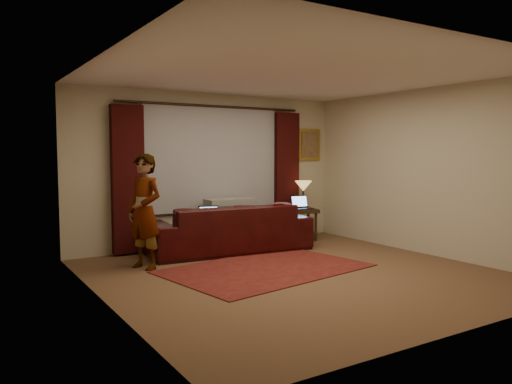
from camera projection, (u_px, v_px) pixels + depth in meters
floor at (297, 274)px, 6.58m from camera, size 5.00×5.00×0.01m
ceiling at (299, 74)px, 6.37m from camera, size 5.00×5.00×0.02m
wall_back at (211, 170)px, 8.59m from camera, size 5.00×0.02×2.60m
wall_front at (469, 187)px, 4.36m from camera, size 5.00×0.02×2.60m
wall_left at (104, 181)px, 5.16m from camera, size 0.02×5.00×2.60m
wall_right at (427, 172)px, 7.79m from camera, size 0.02×5.00×2.60m
sheer_curtain at (213, 158)px, 8.52m from camera, size 2.50×0.05×1.80m
drape_left at (128, 180)px, 7.72m from camera, size 0.50×0.14×2.30m
drape_right at (286, 175)px, 9.30m from camera, size 0.50×0.14×2.30m
curtain_rod at (214, 106)px, 8.41m from camera, size 0.04×0.04×3.40m
picture_frame at (309, 145)px, 9.63m from camera, size 0.50×0.04×0.60m
sofa at (229, 219)px, 8.05m from camera, size 2.71×1.36×1.06m
throw_blanket at (230, 185)px, 8.36m from camera, size 0.86×0.35×0.10m
clothing_pile at (281, 210)px, 8.33m from camera, size 0.63×0.53×0.23m
laptop_sofa at (209, 214)px, 7.71m from camera, size 0.41×0.43×0.23m
area_rug at (266, 268)px, 6.86m from camera, size 2.93×2.20×0.01m
end_table at (302, 224)px, 9.13m from camera, size 0.62×0.62×0.57m
tiffany_lamp at (303, 194)px, 9.20m from camera, size 0.33×0.33×0.50m
laptop_table at (303, 202)px, 9.02m from camera, size 0.38×0.41×0.25m
person at (145, 212)px, 6.83m from camera, size 0.61×0.61×1.58m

